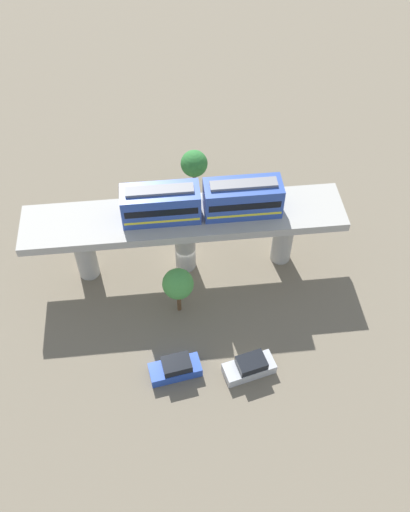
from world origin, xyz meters
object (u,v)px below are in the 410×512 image
Objects in this scene: parked_car_blue at (176,368)px; tree_near_viaduct at (194,164)px; train at (202,201)px; parked_car_silver at (250,367)px; tree_mid_lot at (178,284)px.

tree_near_viaduct is at bearing 161.55° from parked_car_blue.
train is 2.77× the size of tree_near_viaduct.
train reaches higher than parked_car_silver.
tree_mid_lot reaches higher than parked_car_blue.
parked_car_silver is (11.82, 2.69, -7.63)m from train.
parked_car_blue is 6.05m from parked_car_silver.
train is 2.66× the size of tree_mid_lot.
train is 14.05m from parked_car_blue.
parked_car_blue is 7.00m from tree_mid_lot.
train reaches higher than tree_near_viaduct.
train is at bearing 154.41° from parked_car_blue.
tree_near_viaduct is at bearing 172.80° from parked_car_silver.
parked_car_blue is 22.26m from tree_near_viaduct.
tree_mid_lot reaches higher than tree_near_viaduct.
tree_near_viaduct is (-21.81, 3.57, 2.71)m from parked_car_blue.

